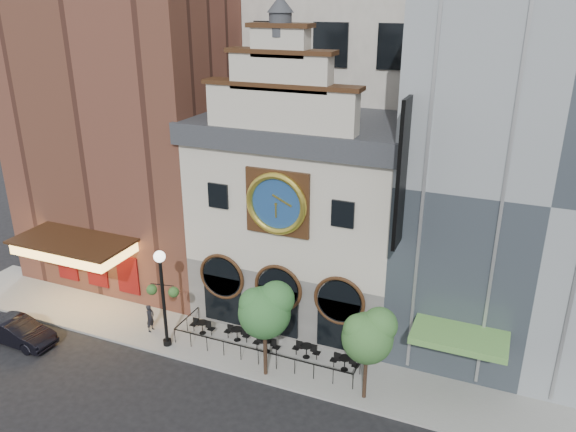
# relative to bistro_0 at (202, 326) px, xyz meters

# --- Properties ---
(ground) EXTENTS (120.00, 120.00, 0.00)m
(ground) POSITION_rel_bistro_0_xyz_m (4.34, -2.64, -0.61)
(ground) COLOR black
(ground) RESTS_ON ground
(sidewalk) EXTENTS (44.00, 5.00, 0.15)m
(sidewalk) POSITION_rel_bistro_0_xyz_m (4.34, -0.14, -0.54)
(sidewalk) COLOR gray
(sidewalk) RESTS_ON ground
(clock_building) EXTENTS (12.60, 8.78, 18.65)m
(clock_building) POSITION_rel_bistro_0_xyz_m (4.34, 5.18, 6.07)
(clock_building) COLOR #605E5B
(clock_building) RESTS_ON ground
(theater_building) EXTENTS (14.00, 15.60, 25.00)m
(theater_building) POSITION_rel_bistro_0_xyz_m (-8.66, 7.32, 11.99)
(theater_building) COLOR brown
(theater_building) RESTS_ON ground
(retail_building) EXTENTS (14.00, 14.40, 20.00)m
(retail_building) POSITION_rel_bistro_0_xyz_m (17.34, 7.35, 9.53)
(retail_building) COLOR gray
(retail_building) RESTS_ON ground
(cafe_railing) EXTENTS (10.60, 2.60, 0.90)m
(cafe_railing) POSITION_rel_bistro_0_xyz_m (4.34, -0.14, -0.01)
(cafe_railing) COLOR black
(cafe_railing) RESTS_ON sidewalk
(bistro_0) EXTENTS (1.58, 0.68, 0.90)m
(bistro_0) POSITION_rel_bistro_0_xyz_m (0.00, 0.00, 0.00)
(bistro_0) COLOR black
(bistro_0) RESTS_ON sidewalk
(bistro_1) EXTENTS (1.58, 0.68, 0.90)m
(bistro_1) POSITION_rel_bistro_0_xyz_m (2.22, 0.15, 0.00)
(bistro_1) COLOR black
(bistro_1) RESTS_ON sidewalk
(bistro_2) EXTENTS (1.58, 0.68, 0.90)m
(bistro_2) POSITION_rel_bistro_0_xyz_m (4.26, -0.21, 0.00)
(bistro_2) COLOR black
(bistro_2) RESTS_ON sidewalk
(bistro_3) EXTENTS (1.58, 0.68, 0.90)m
(bistro_3) POSITION_rel_bistro_0_xyz_m (6.50, 0.16, 0.00)
(bistro_3) COLOR black
(bistro_3) RESTS_ON sidewalk
(bistro_4) EXTENTS (1.58, 0.68, 0.90)m
(bistro_4) POSITION_rel_bistro_0_xyz_m (8.78, -0.08, 0.00)
(bistro_4) COLOR black
(bistro_4) RESTS_ON sidewalk
(car_left) EXTENTS (4.61, 1.71, 1.50)m
(car_left) POSITION_rel_bistro_0_xyz_m (-9.36, -4.76, 0.14)
(car_left) COLOR black
(car_left) RESTS_ON ground
(pedestrian) EXTENTS (0.41, 0.63, 1.71)m
(pedestrian) POSITION_rel_bistro_0_xyz_m (-2.98, -0.92, 0.39)
(pedestrian) COLOR black
(pedestrian) RESTS_ON sidewalk
(lamppost) EXTENTS (1.86, 0.84, 5.89)m
(lamppost) POSITION_rel_bistro_0_xyz_m (-1.26, -1.78, 3.18)
(lamppost) COLOR black
(lamppost) RESTS_ON sidewalk
(tree_left) EXTENTS (2.79, 2.68, 5.37)m
(tree_left) POSITION_rel_bistro_0_xyz_m (5.09, -1.98, 3.47)
(tree_left) COLOR #382619
(tree_left) RESTS_ON sidewalk
(tree_right) EXTENTS (2.58, 2.48, 4.96)m
(tree_right) POSITION_rel_bistro_0_xyz_m (10.37, -1.76, 3.18)
(tree_right) COLOR #382619
(tree_right) RESTS_ON sidewalk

